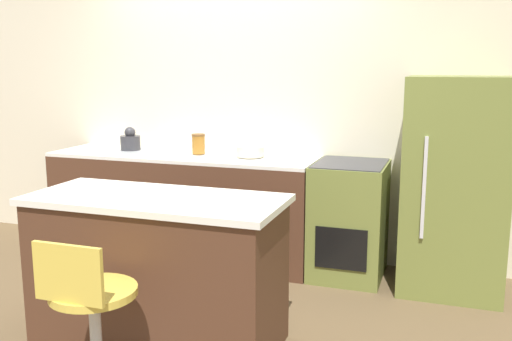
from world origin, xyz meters
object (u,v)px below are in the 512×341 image
(kettle, at_px, (130,141))
(refrigerator, at_px, (455,185))
(mixing_bowl, at_px, (250,151))
(stool_chair, at_px, (91,320))
(oven_range, at_px, (349,220))

(kettle, bearing_deg, refrigerator, -1.19)
(refrigerator, bearing_deg, mixing_bowl, 177.97)
(kettle, bearing_deg, mixing_bowl, 0.00)
(kettle, bearing_deg, stool_chair, -63.82)
(kettle, xyz_separation_m, mixing_bowl, (1.15, 0.00, -0.04))
(refrigerator, height_order, kettle, refrigerator)
(refrigerator, distance_m, stool_chair, 2.76)
(oven_range, xyz_separation_m, stool_chair, (-0.93, -2.15, -0.04))
(refrigerator, bearing_deg, stool_chair, -128.79)
(mixing_bowl, bearing_deg, refrigerator, -2.03)
(stool_chair, relative_size, mixing_bowl, 3.76)
(mixing_bowl, bearing_deg, kettle, 180.00)
(mixing_bowl, bearing_deg, oven_range, -2.33)
(refrigerator, bearing_deg, oven_range, 178.30)
(refrigerator, xyz_separation_m, kettle, (-2.79, 0.06, 0.21))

